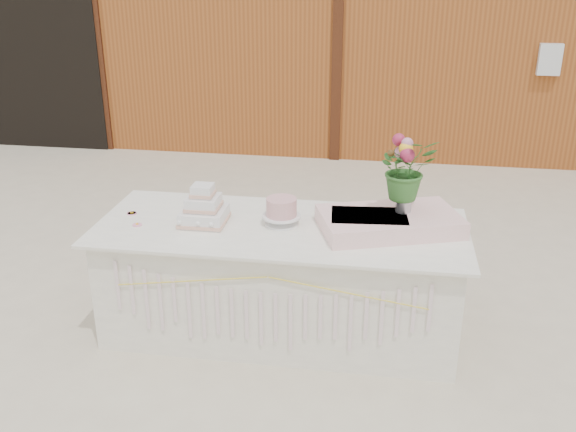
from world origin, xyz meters
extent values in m
plane|color=beige|center=(0.00, 0.00, 0.00)|extent=(80.00, 80.00, 0.00)
cube|color=#954F1F|center=(0.00, 6.00, 1.50)|extent=(12.00, 4.00, 3.00)
cube|color=black|center=(-4.20, 3.98, 1.10)|extent=(2.40, 0.08, 2.20)
cube|color=white|center=(0.00, 0.00, 0.38)|extent=(2.28, 0.88, 0.75)
cube|color=white|center=(0.00, 0.00, 0.76)|extent=(2.40, 1.00, 0.02)
cube|color=white|center=(-0.50, -0.02, 0.82)|extent=(0.28, 0.28, 0.10)
cube|color=#E7AB92|center=(-0.50, -0.02, 0.79)|extent=(0.29, 0.29, 0.02)
cube|color=white|center=(-0.50, -0.02, 0.91)|extent=(0.20, 0.20, 0.09)
cube|color=#E7AB92|center=(-0.50, -0.02, 0.89)|extent=(0.21, 0.21, 0.02)
cube|color=white|center=(-0.50, -0.02, 0.99)|extent=(0.13, 0.13, 0.08)
cube|color=#E7AB92|center=(-0.50, -0.02, 0.97)|extent=(0.14, 0.14, 0.02)
cylinder|color=white|center=(0.00, 0.03, 0.78)|extent=(0.21, 0.21, 0.01)
cylinder|color=white|center=(0.00, 0.03, 0.80)|extent=(0.06, 0.06, 0.04)
cylinder|color=white|center=(0.00, 0.03, 0.83)|extent=(0.25, 0.25, 0.01)
cylinder|color=#E3A4A5|center=(0.00, 0.03, 0.89)|extent=(0.20, 0.20, 0.12)
cube|color=#FFCECD|center=(0.69, 0.06, 0.82)|extent=(0.98, 0.75, 0.11)
cylinder|color=#B7B7BC|center=(0.77, 0.11, 0.95)|extent=(0.10, 0.10, 0.14)
imported|color=#346C2B|center=(0.77, 0.11, 1.22)|extent=(0.46, 0.43, 0.40)
camera|label=1|loc=(0.65, -3.75, 2.40)|focal=40.00mm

